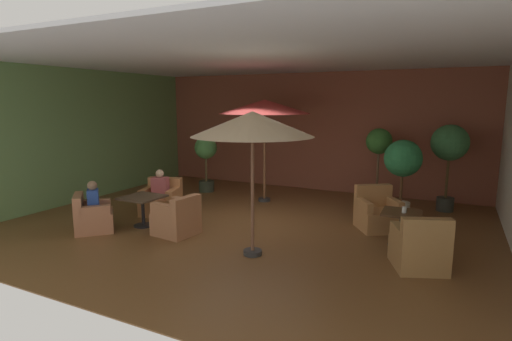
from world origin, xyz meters
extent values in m
cube|color=brown|center=(0.00, 0.00, -0.01)|extent=(9.96, 8.22, 0.02)
cube|color=brown|center=(0.00, 4.07, 1.72)|extent=(9.96, 0.08, 3.44)
cube|color=#668F50|center=(-4.94, 0.00, 1.72)|extent=(0.08, 8.22, 3.44)
cube|color=silver|center=(0.00, 0.00, 3.47)|extent=(9.96, 8.22, 0.06)
cylinder|color=black|center=(3.11, 0.06, 0.01)|extent=(0.43, 0.43, 0.02)
cylinder|color=black|center=(3.11, 0.06, 0.30)|extent=(0.07, 0.07, 0.61)
cube|color=#4F311C|center=(3.11, 0.06, 0.62)|extent=(0.70, 0.70, 0.03)
cube|color=#A57643|center=(3.48, -0.85, 0.22)|extent=(0.98, 1.01, 0.43)
cube|color=#A57643|center=(3.60, -1.13, 0.67)|extent=(0.75, 0.44, 0.46)
cube|color=#A57643|center=(3.19, -0.92, 0.55)|extent=(0.37, 0.63, 0.22)
cube|color=#A57643|center=(3.74, -0.69, 0.55)|extent=(0.37, 0.63, 0.22)
cube|color=#B07744|center=(2.58, 0.87, 0.21)|extent=(1.07, 1.08, 0.42)
cube|color=#B07744|center=(2.41, 1.12, 0.65)|extent=(0.74, 0.57, 0.45)
cube|color=#B07744|center=(2.87, 1.01, 0.53)|extent=(0.44, 0.58, 0.21)
cube|color=#B07744|center=(2.33, 0.66, 0.53)|extent=(0.44, 0.58, 0.21)
cylinder|color=black|center=(-1.91, -1.10, 0.01)|extent=(0.41, 0.41, 0.02)
cylinder|color=black|center=(-1.91, -1.10, 0.30)|extent=(0.07, 0.07, 0.61)
cube|color=#473525|center=(-1.91, -1.10, 0.62)|extent=(0.80, 0.80, 0.03)
cube|color=#B06F4B|center=(-2.58, -1.79, 0.20)|extent=(1.02, 1.02, 0.40)
cube|color=#B06F4B|center=(-2.77, -1.99, 0.59)|extent=(0.63, 0.62, 0.37)
cube|color=#B06F4B|center=(-2.76, -1.56, 0.49)|extent=(0.50, 0.51, 0.19)
cube|color=#B06F4B|center=(-2.34, -1.96, 0.49)|extent=(0.50, 0.51, 0.19)
cube|color=#A86C47|center=(-0.96, -1.23, 0.22)|extent=(0.82, 0.80, 0.44)
cube|color=#A86C47|center=(-0.67, -1.26, 0.62)|extent=(0.25, 0.72, 0.36)
cube|color=#A86C47|center=(-1.04, -1.50, 0.55)|extent=(0.59, 0.22, 0.23)
cube|color=#A86C47|center=(-0.96, -0.94, 0.55)|extent=(0.59, 0.22, 0.23)
cube|color=#B67442|center=(-2.19, -0.19, 0.21)|extent=(1.01, 0.98, 0.41)
cube|color=#B67442|center=(-2.28, 0.10, 0.61)|extent=(0.83, 0.40, 0.40)
cube|color=#B67442|center=(-1.87, -0.13, 0.51)|extent=(0.33, 0.62, 0.20)
cube|color=#B67442|center=(-2.50, -0.33, 0.51)|extent=(0.33, 0.62, 0.20)
cylinder|color=#2D2D2D|center=(-0.55, 2.01, 0.04)|extent=(0.32, 0.32, 0.08)
cylinder|color=brown|center=(-0.55, 2.01, 1.30)|extent=(0.06, 0.06, 2.61)
cone|color=#C7423D|center=(-0.55, 2.01, 2.48)|extent=(2.37, 2.37, 0.36)
cylinder|color=#2D2D2D|center=(0.90, -1.52, 0.04)|extent=(0.32, 0.32, 0.08)
cylinder|color=brown|center=(0.90, -1.52, 1.20)|extent=(0.06, 0.06, 2.39)
cone|color=beige|center=(0.90, -1.52, 2.24)|extent=(2.03, 2.03, 0.41)
cylinder|color=#35362E|center=(3.77, 3.08, 0.16)|extent=(0.39, 0.39, 0.33)
cylinder|color=brown|center=(3.77, 3.08, 0.81)|extent=(0.06, 0.06, 0.96)
sphere|color=#346C3C|center=(3.77, 3.08, 1.65)|extent=(0.85, 0.85, 0.85)
cylinder|color=#323A2A|center=(-2.57, 2.31, 0.16)|extent=(0.44, 0.44, 0.31)
cylinder|color=brown|center=(-2.57, 2.31, 0.67)|extent=(0.06, 0.06, 0.70)
sphere|color=#4B8B44|center=(-2.57, 2.31, 1.29)|extent=(0.65, 0.65, 0.65)
cylinder|color=beige|center=(2.85, 2.11, 0.17)|extent=(0.43, 0.43, 0.33)
cylinder|color=brown|center=(2.85, 2.11, 0.66)|extent=(0.06, 0.06, 0.66)
sphere|color=#287540|center=(2.85, 2.11, 1.34)|extent=(0.84, 0.84, 0.84)
cylinder|color=#353231|center=(2.15, 3.07, 0.20)|extent=(0.46, 0.46, 0.40)
cylinder|color=brown|center=(2.15, 3.07, 0.87)|extent=(0.06, 0.06, 0.94)
sphere|color=#316A29|center=(2.15, 3.07, 1.62)|extent=(0.65, 0.65, 0.65)
cube|color=#29499F|center=(-2.58, -1.79, 0.63)|extent=(0.38, 0.37, 0.45)
sphere|color=#86644A|center=(-2.58, -1.79, 0.94)|extent=(0.19, 0.19, 0.19)
cube|color=#A84B4C|center=(-2.19, -0.19, 0.64)|extent=(0.42, 0.33, 0.46)
sphere|color=tan|center=(-2.19, -0.19, 0.96)|extent=(0.19, 0.19, 0.19)
cylinder|color=white|center=(3.15, 0.01, 0.70)|extent=(0.08, 0.08, 0.11)
camera|label=1|loc=(3.88, -7.37, 2.59)|focal=28.18mm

